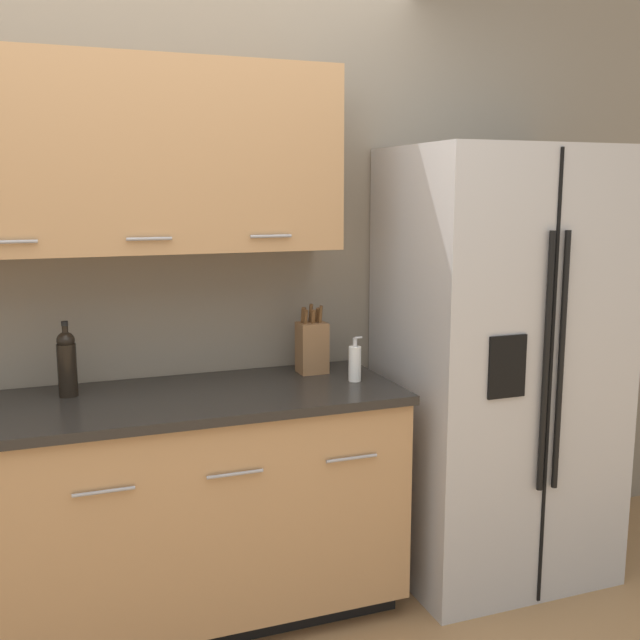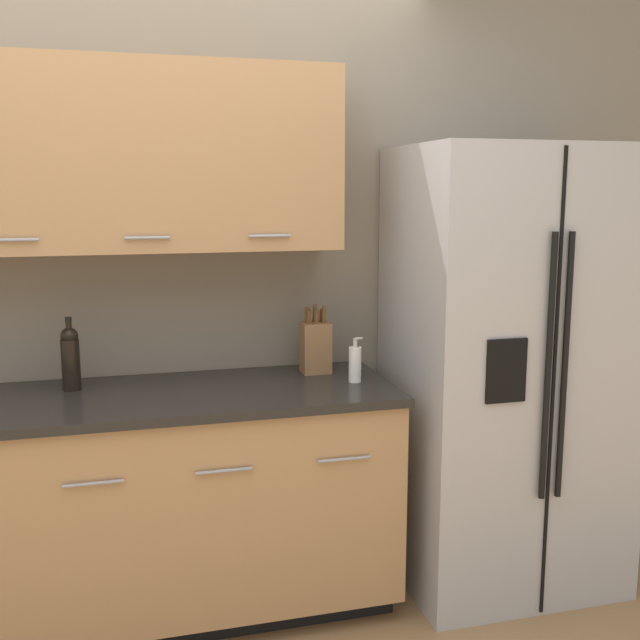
# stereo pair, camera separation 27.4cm
# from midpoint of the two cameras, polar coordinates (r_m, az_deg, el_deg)

# --- Properties ---
(wall_back) EXTENTS (10.00, 0.39, 2.60)m
(wall_back) POSITION_cam_midpoint_polar(r_m,az_deg,el_deg) (3.09, -16.99, 4.46)
(wall_back) COLOR gray
(wall_back) RESTS_ON ground_plane
(counter_unit) EXTENTS (1.85, 0.64, 0.91)m
(counter_unit) POSITION_cam_midpoint_polar(r_m,az_deg,el_deg) (3.03, -14.78, -13.94)
(counter_unit) COLOR black
(counter_unit) RESTS_ON ground_plane
(refrigerator) EXTENTS (0.89, 0.74, 1.85)m
(refrigerator) POSITION_cam_midpoint_polar(r_m,az_deg,el_deg) (3.29, 11.03, -3.46)
(refrigerator) COLOR #B2B2B5
(refrigerator) RESTS_ON ground_plane
(knife_block) EXTENTS (0.12, 0.10, 0.29)m
(knife_block) POSITION_cam_midpoint_polar(r_m,az_deg,el_deg) (3.13, -3.12, -2.04)
(knife_block) COLOR olive
(knife_block) RESTS_ON counter_unit
(wine_bottle) EXTENTS (0.07, 0.07, 0.28)m
(wine_bottle) POSITION_cam_midpoint_polar(r_m,az_deg,el_deg) (2.96, -21.27, -3.04)
(wine_bottle) COLOR black
(wine_bottle) RESTS_ON counter_unit
(soap_dispenser) EXTENTS (0.06, 0.05, 0.18)m
(soap_dispenser) POSITION_cam_midpoint_polar(r_m,az_deg,el_deg) (2.99, 0.05, -3.32)
(soap_dispenser) COLOR white
(soap_dispenser) RESTS_ON counter_unit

